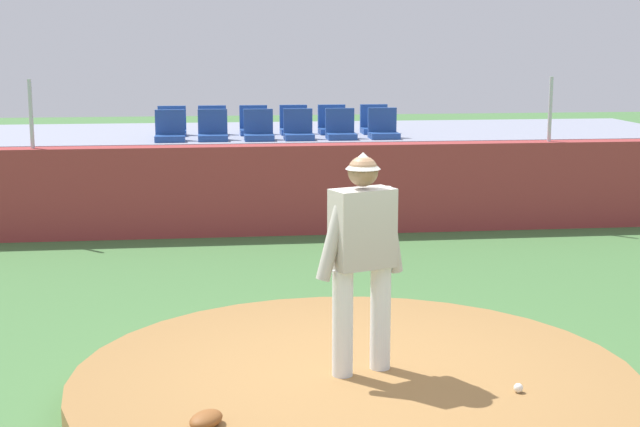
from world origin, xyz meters
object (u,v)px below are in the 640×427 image
at_px(stadium_chair_4, 341,129).
at_px(fielding_glove, 206,419).
at_px(stadium_chair_1, 213,131).
at_px(stadium_chair_5, 383,129).
at_px(stadium_chair_3, 298,130).
at_px(stadium_chair_6, 172,126).
at_px(stadium_chair_11, 375,124).
at_px(stadium_chair_2, 259,130).
at_px(stadium_chair_0, 170,131).
at_px(stadium_chair_10, 332,125).
at_px(baseball, 518,388).
at_px(pitcher, 362,247).
at_px(stadium_chair_9, 294,125).
at_px(stadium_chair_8, 254,126).
at_px(stadium_chair_7, 212,126).

bearing_deg(stadium_chair_4, fielding_glove, 75.91).
height_order(stadium_chair_1, stadium_chair_4, same).
bearing_deg(stadium_chair_5, stadium_chair_3, 1.08).
distance_m(stadium_chair_6, stadium_chair_11, 3.53).
relative_size(stadium_chair_2, stadium_chair_4, 1.00).
bearing_deg(stadium_chair_3, stadium_chair_0, -0.08).
xyz_separation_m(stadium_chair_5, stadium_chair_10, (-0.74, 0.87, 0.00)).
relative_size(baseball, stadium_chair_0, 0.15).
bearing_deg(stadium_chair_2, baseball, 99.97).
bearing_deg(stadium_chair_3, pitcher, 88.01).
relative_size(stadium_chair_3, stadium_chair_9, 1.00).
bearing_deg(stadium_chair_0, stadium_chair_10, -162.15).
distance_m(baseball, stadium_chair_8, 9.73).
relative_size(stadium_chair_3, stadium_chair_8, 1.00).
bearing_deg(stadium_chair_6, stadium_chair_4, 161.99).
bearing_deg(stadium_chair_2, stadium_chair_0, -0.63).
xyz_separation_m(stadium_chair_1, stadium_chair_8, (0.71, 0.87, 0.00)).
height_order(stadium_chair_5, stadium_chair_7, same).
bearing_deg(stadium_chair_8, fielding_glove, 85.00).
bearing_deg(stadium_chair_10, pitcher, 83.84).
bearing_deg(stadium_chair_2, stadium_chair_1, -3.38).
height_order(pitcher, stadium_chair_8, pitcher).
bearing_deg(stadium_chair_4, stadium_chair_1, -0.70).
xyz_separation_m(stadium_chair_4, stadium_chair_8, (-1.39, 0.89, 0.00)).
relative_size(stadium_chair_9, stadium_chair_11, 1.00).
bearing_deg(stadium_chair_7, stadium_chair_0, 53.09).
height_order(fielding_glove, stadium_chair_8, stadium_chair_8).
height_order(stadium_chair_3, stadium_chair_6, same).
distance_m(pitcher, baseball, 1.65).
distance_m(stadium_chair_6, stadium_chair_10, 2.78).
xyz_separation_m(stadium_chair_7, stadium_chair_10, (2.09, -0.02, 0.00)).
relative_size(stadium_chair_1, stadium_chair_11, 1.00).
distance_m(pitcher, stadium_chair_4, 8.09).
height_order(stadium_chair_2, stadium_chair_11, same).
distance_m(stadium_chair_3, stadium_chair_6, 2.28).
distance_m(stadium_chair_4, stadium_chair_8, 1.66).
relative_size(stadium_chair_2, stadium_chair_3, 1.00).
distance_m(stadium_chair_2, stadium_chair_5, 2.08).
xyz_separation_m(stadium_chair_4, stadium_chair_7, (-2.11, 0.92, 0.00)).
bearing_deg(baseball, stadium_chair_6, 107.19).
relative_size(pitcher, stadium_chair_7, 3.65).
xyz_separation_m(stadium_chair_6, stadium_chair_11, (3.53, -0.03, 0.00)).
relative_size(pitcher, stadium_chair_6, 3.65).
bearing_deg(stadium_chair_4, stadium_chair_5, -178.30).
relative_size(stadium_chair_4, stadium_chair_11, 1.00).
bearing_deg(stadium_chair_0, stadium_chair_11, -166.03).
bearing_deg(fielding_glove, stadium_chair_8, 28.83).
height_order(pitcher, stadium_chair_11, pitcher).
bearing_deg(stadium_chair_2, stadium_chair_3, -178.88).
xyz_separation_m(stadium_chair_7, stadium_chair_9, (1.41, -0.01, 0.00)).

